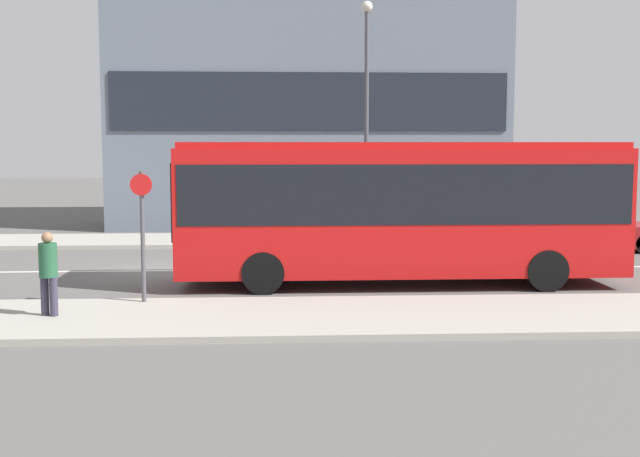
{
  "coord_description": "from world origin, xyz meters",
  "views": [
    {
      "loc": [
        2.95,
        -21.23,
        3.33
      ],
      "look_at": [
        3.98,
        -2.06,
        1.32
      ],
      "focal_mm": 45.0,
      "sensor_mm": 36.0,
      "label": 1
    }
  ],
  "objects_px": {
    "pedestrian_near_stop": "(48,269)",
    "street_lamp": "(367,99)",
    "bus_stop_sign": "(142,226)",
    "parked_car_0": "(591,230)",
    "city_bus": "(399,203)"
  },
  "relations": [
    {
      "from": "bus_stop_sign",
      "to": "street_lamp",
      "type": "height_order",
      "value": "street_lamp"
    },
    {
      "from": "city_bus",
      "to": "street_lamp",
      "type": "relative_size",
      "value": 1.34
    },
    {
      "from": "city_bus",
      "to": "bus_stop_sign",
      "type": "bearing_deg",
      "value": -158.85
    },
    {
      "from": "parked_car_0",
      "to": "street_lamp",
      "type": "xyz_separation_m",
      "value": [
        -6.96,
        1.73,
        4.19
      ]
    },
    {
      "from": "city_bus",
      "to": "street_lamp",
      "type": "height_order",
      "value": "street_lamp"
    },
    {
      "from": "pedestrian_near_stop",
      "to": "city_bus",
      "type": "bearing_deg",
      "value": -129.95
    },
    {
      "from": "street_lamp",
      "to": "city_bus",
      "type": "bearing_deg",
      "value": -90.37
    },
    {
      "from": "parked_car_0",
      "to": "city_bus",
      "type": "bearing_deg",
      "value": -140.55
    },
    {
      "from": "pedestrian_near_stop",
      "to": "street_lamp",
      "type": "height_order",
      "value": "street_lamp"
    },
    {
      "from": "parked_car_0",
      "to": "pedestrian_near_stop",
      "type": "height_order",
      "value": "pedestrian_near_stop"
    },
    {
      "from": "parked_car_0",
      "to": "bus_stop_sign",
      "type": "distance_m",
      "value": 15.15
    },
    {
      "from": "pedestrian_near_stop",
      "to": "street_lamp",
      "type": "xyz_separation_m",
      "value": [
        7.23,
        11.27,
        3.81
      ]
    },
    {
      "from": "pedestrian_near_stop",
      "to": "bus_stop_sign",
      "type": "xyz_separation_m",
      "value": [
        1.55,
        1.26,
        0.67
      ]
    },
    {
      "from": "city_bus",
      "to": "pedestrian_near_stop",
      "type": "relative_size",
      "value": 6.62
    },
    {
      "from": "bus_stop_sign",
      "to": "street_lamp",
      "type": "bearing_deg",
      "value": 60.42
    }
  ]
}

